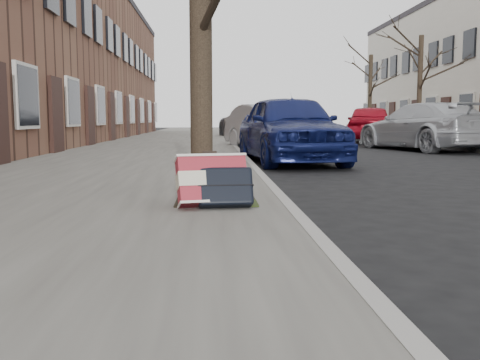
{
  "coord_description": "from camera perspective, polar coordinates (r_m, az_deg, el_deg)",
  "views": [
    {
      "loc": [
        -2.05,
        -4.48,
        0.99
      ],
      "look_at": [
        -1.76,
        0.8,
        0.39
      ],
      "focal_mm": 40.0,
      "sensor_mm": 36.0,
      "label": 1
    }
  ],
  "objects": [
    {
      "name": "far_sidewalk",
      "position": [
        21.85,
        23.74,
        3.51
      ],
      "size": [
        4.0,
        70.0,
        0.12
      ],
      "primitive_type": "cube",
      "color": "slate",
      "rests_on": "ground"
    },
    {
      "name": "near_sidewalk",
      "position": [
        19.58,
        -7.95,
        3.71
      ],
      "size": [
        5.0,
        70.0,
        0.12
      ],
      "primitive_type": "cube",
      "color": "slate",
      "rests_on": "ground"
    },
    {
      "name": "dirt_patch",
      "position": [
        5.75,
        -2.58,
        -2.17
      ],
      "size": [
        0.85,
        0.85,
        0.02
      ],
      "primitive_type": "cube",
      "color": "black",
      "rests_on": "near_sidewalk"
    },
    {
      "name": "car_near_mid",
      "position": [
        16.97,
        3.37,
        5.6
      ],
      "size": [
        2.94,
        4.69,
        1.46
      ],
      "primitive_type": "imported",
      "rotation": [
        0.0,
        0.0,
        0.34
      ],
      "color": "#9A9DA1",
      "rests_on": "ground"
    },
    {
      "name": "car_near_back",
      "position": [
        27.28,
        1.06,
        5.9
      ],
      "size": [
        3.25,
        5.42,
        1.41
      ],
      "primitive_type": "imported",
      "rotation": [
        0.0,
        0.0,
        0.19
      ],
      "color": "#38383D",
      "rests_on": "ground"
    },
    {
      "name": "car_far_back",
      "position": [
        23.33,
        13.66,
        5.83
      ],
      "size": [
        3.16,
        4.99,
        1.58
      ],
      "primitive_type": "imported",
      "rotation": [
        0.0,
        0.0,
        2.84
      ],
      "color": "maroon",
      "rests_on": "ground"
    },
    {
      "name": "suitcase_navy",
      "position": [
        5.27,
        -1.6,
        -0.72
      ],
      "size": [
        0.56,
        0.36,
        0.42
      ],
      "primitive_type": "cube",
      "rotation": [
        -0.42,
        0.0,
        0.08
      ],
      "color": "black",
      "rests_on": "near_sidewalk"
    },
    {
      "name": "tree_far_c",
      "position": [
        32.31,
        13.7,
        8.83
      ],
      "size": [
        0.23,
        0.23,
        4.57
      ],
      "primitive_type": "cylinder",
      "color": "black",
      "rests_on": "far_sidewalk"
    },
    {
      "name": "ground",
      "position": [
        5.03,
        21.11,
        -5.34
      ],
      "size": [
        120.0,
        120.0,
        0.0
      ],
      "primitive_type": "plane",
      "color": "black",
      "rests_on": "ground"
    },
    {
      "name": "house_near",
      "position": [
        21.98,
        -23.77,
        12.52
      ],
      "size": [
        6.8,
        40.0,
        7.0
      ],
      "primitive_type": "cube",
      "color": "brown",
      "rests_on": "ground"
    },
    {
      "name": "suitcase_red",
      "position": [
        5.31,
        -2.99,
        -0.09
      ],
      "size": [
        0.75,
        0.51,
        0.53
      ],
      "primitive_type": "cube",
      "rotation": [
        -0.42,
        0.0,
        0.22
      ],
      "color": "maroon",
      "rests_on": "near_sidewalk"
    },
    {
      "name": "tree_far_b",
      "position": [
        25.29,
        18.61,
        9.34
      ],
      "size": [
        0.22,
        0.22,
        4.54
      ],
      "primitive_type": "cylinder",
      "color": "black",
      "rests_on": "far_sidewalk"
    },
    {
      "name": "car_far_front",
      "position": [
        18.1,
        18.92,
        5.4
      ],
      "size": [
        3.38,
        5.56,
        1.51
      ],
      "primitive_type": "imported",
      "rotation": [
        0.0,
        0.0,
        3.4
      ],
      "color": "#A8ABB0",
      "rests_on": "ground"
    },
    {
      "name": "car_near_front",
      "position": [
        12.22,
        5.29,
        5.53
      ],
      "size": [
        2.31,
        4.8,
        1.58
      ],
      "primitive_type": "imported",
      "rotation": [
        0.0,
        0.0,
        0.1
      ],
      "color": "#0F174E",
      "rests_on": "ground"
    }
  ]
}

